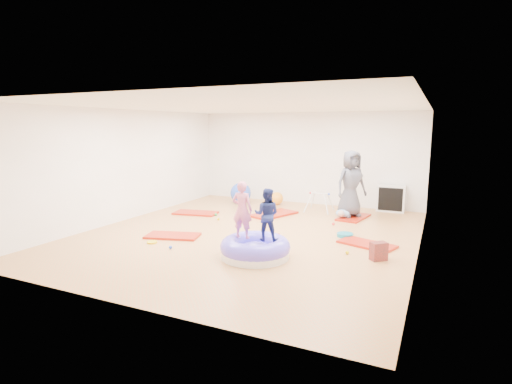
% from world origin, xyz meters
% --- Properties ---
extents(room, '(7.01, 8.01, 2.81)m').
position_xyz_m(room, '(0.00, 0.00, 1.40)').
color(room, '#CA7A41').
rests_on(room, ground).
extents(gym_mat_front_left, '(1.25, 0.86, 0.05)m').
position_xyz_m(gym_mat_front_left, '(-1.42, -0.96, 0.02)').
color(gym_mat_front_left, '#B21E02').
rests_on(gym_mat_front_left, ground).
extents(gym_mat_mid_left, '(1.26, 0.79, 0.05)m').
position_xyz_m(gym_mat_mid_left, '(-2.26, 1.21, 0.02)').
color(gym_mat_mid_left, '#B21E02').
rests_on(gym_mat_mid_left, ground).
extents(gym_mat_center_back, '(1.09, 1.47, 0.05)m').
position_xyz_m(gym_mat_center_back, '(-0.25, 1.96, 0.03)').
color(gym_mat_center_back, '#B21E02').
rests_on(gym_mat_center_back, ground).
extents(gym_mat_right, '(1.22, 0.88, 0.05)m').
position_xyz_m(gym_mat_right, '(2.53, 0.18, 0.02)').
color(gym_mat_right, '#B21E02').
rests_on(gym_mat_right, ground).
extents(gym_mat_rear_right, '(0.75, 1.22, 0.05)m').
position_xyz_m(gym_mat_rear_right, '(1.79, 2.50, 0.02)').
color(gym_mat_rear_right, '#B21E02').
rests_on(gym_mat_rear_right, ground).
extents(inflatable_cushion, '(1.29, 1.29, 0.41)m').
position_xyz_m(inflatable_cushion, '(0.79, -1.45, 0.16)').
color(inflatable_cushion, silver).
rests_on(inflatable_cushion, ground).
extents(child_pink, '(0.40, 0.28, 1.07)m').
position_xyz_m(child_pink, '(0.51, -1.41, 0.91)').
color(child_pink, '#D8698C').
rests_on(child_pink, inflatable_cushion).
extents(child_navy, '(0.52, 0.44, 0.96)m').
position_xyz_m(child_navy, '(0.98, -1.36, 0.85)').
color(child_navy, navy).
rests_on(child_navy, inflatable_cushion).
extents(adult_caregiver, '(0.98, 0.99, 1.72)m').
position_xyz_m(adult_caregiver, '(1.69, 2.52, 0.91)').
color(adult_caregiver, '#42434F').
rests_on(adult_caregiver, gym_mat_rear_right).
extents(infant, '(0.36, 0.36, 0.21)m').
position_xyz_m(infant, '(1.56, 2.25, 0.15)').
color(infant, '#80A8D1').
rests_on(infant, gym_mat_rear_right).
extents(ball_pit_balls, '(3.98, 3.74, 0.07)m').
position_xyz_m(ball_pit_balls, '(-0.20, 0.65, 0.03)').
color(ball_pit_balls, green).
rests_on(ball_pit_balls, ground).
extents(exercise_ball_blue, '(0.65, 0.65, 0.65)m').
position_xyz_m(exercise_ball_blue, '(-1.83, 3.11, 0.32)').
color(exercise_ball_blue, blue).
rests_on(exercise_ball_blue, ground).
extents(exercise_ball_orange, '(0.39, 0.39, 0.39)m').
position_xyz_m(exercise_ball_orange, '(-0.71, 3.34, 0.20)').
color(exercise_ball_orange, orange).
rests_on(exercise_ball_orange, ground).
extents(infant_play_gym, '(0.72, 0.68, 0.55)m').
position_xyz_m(infant_play_gym, '(0.77, 2.84, 0.37)').
color(infant_play_gym, silver).
rests_on(infant_play_gym, ground).
extents(cube_shelf, '(0.75, 0.37, 0.75)m').
position_xyz_m(cube_shelf, '(2.58, 3.79, 0.38)').
color(cube_shelf, silver).
rests_on(cube_shelf, ground).
extents(balance_disc, '(0.35, 0.35, 0.08)m').
position_xyz_m(balance_disc, '(1.99, 0.63, 0.04)').
color(balance_disc, teal).
rests_on(balance_disc, ground).
extents(backpack, '(0.33, 0.32, 0.33)m').
position_xyz_m(backpack, '(2.87, -0.66, 0.17)').
color(backpack, maroon).
rests_on(backpack, ground).
extents(yellow_toy, '(0.22, 0.22, 0.03)m').
position_xyz_m(yellow_toy, '(-1.52, -1.52, 0.02)').
color(yellow_toy, '#D8C000').
rests_on(yellow_toy, ground).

